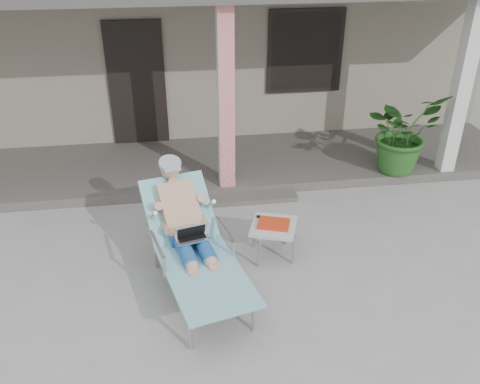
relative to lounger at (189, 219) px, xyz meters
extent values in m
plane|color=#9E9E99|center=(0.65, -0.11, -0.83)|extent=(60.00, 60.00, 0.00)
cube|color=gray|center=(0.65, 6.39, 0.67)|extent=(10.00, 5.00, 3.00)
cube|color=black|center=(-0.65, 3.86, 0.37)|extent=(0.95, 0.06, 2.10)
cube|color=black|center=(2.25, 3.86, 0.82)|extent=(1.20, 0.06, 1.30)
cube|color=black|center=(2.25, 3.85, 0.82)|extent=(1.32, 0.05, 1.42)
cube|color=#605B56|center=(0.65, 2.89, -0.75)|extent=(10.00, 2.00, 0.15)
cube|color=red|center=(0.65, 2.04, 0.63)|extent=(0.22, 0.22, 2.61)
cube|color=silver|center=(4.15, 2.04, 0.63)|extent=(0.22, 0.22, 2.61)
cube|color=#605B56|center=(0.65, 1.74, -0.79)|extent=(2.00, 0.30, 0.07)
cylinder|color=#B7B7BC|center=(-0.09, -1.06, -0.63)|extent=(0.05, 0.05, 0.40)
cylinder|color=#B7B7BC|center=(0.57, -0.91, -0.63)|extent=(0.05, 0.05, 0.40)
cylinder|color=#B7B7BC|center=(-0.42, 0.29, -0.63)|extent=(0.05, 0.05, 0.40)
cylinder|color=#B7B7BC|center=(0.24, 0.45, -0.63)|extent=(0.05, 0.05, 0.40)
cube|color=#B7B7BC|center=(0.12, -0.50, -0.41)|extent=(0.96, 1.43, 0.03)
cube|color=#8FD7DE|center=(0.12, -0.50, -0.39)|extent=(1.07, 1.49, 0.04)
cube|color=#B7B7BC|center=(-0.10, 0.43, -0.16)|extent=(0.80, 0.76, 0.53)
cube|color=#8FD7DE|center=(-0.10, 0.43, -0.12)|extent=(0.92, 0.86, 0.60)
cylinder|color=#A2A2A4|center=(-0.18, 0.73, 0.35)|extent=(0.32, 0.32, 0.14)
cube|color=silver|center=(0.01, -0.04, -0.20)|extent=(0.41, 0.33, 0.25)
cube|color=beige|center=(1.02, 0.34, -0.40)|extent=(0.68, 0.68, 0.04)
cylinder|color=#B7B7BC|center=(0.80, 0.13, -0.62)|extent=(0.04, 0.04, 0.40)
cylinder|color=#B7B7BC|center=(1.23, 0.13, -0.62)|extent=(0.04, 0.04, 0.40)
cylinder|color=#B7B7BC|center=(0.80, 0.55, -0.62)|extent=(0.04, 0.04, 0.40)
cylinder|color=#B7B7BC|center=(1.23, 0.55, -0.62)|extent=(0.04, 0.04, 0.40)
cube|color=red|center=(1.02, 0.34, -0.36)|extent=(0.44, 0.38, 0.03)
cube|color=black|center=(1.02, 0.48, -0.37)|extent=(0.36, 0.14, 0.04)
imported|color=#26591E|center=(3.39, 2.14, -0.04)|extent=(1.42, 1.33, 1.27)
camera|label=1|loc=(-0.13, -4.71, 2.92)|focal=38.00mm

